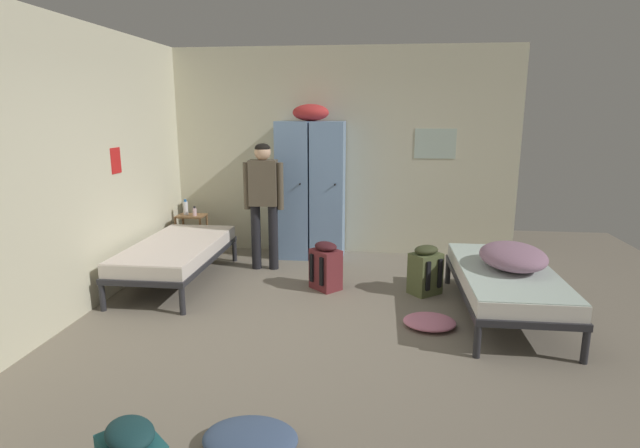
{
  "coord_description": "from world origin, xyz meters",
  "views": [
    {
      "loc": [
        0.54,
        -4.28,
        1.99
      ],
      "look_at": [
        0.0,
        0.27,
        0.95
      ],
      "focal_mm": 28.23,
      "sensor_mm": 36.0,
      "label": 1
    }
  ],
  "objects_px": {
    "clothes_pile_pink": "(429,322)",
    "clothes_pile_denim": "(250,439)",
    "water_bottle": "(186,208)",
    "bed_left_rear": "(177,251)",
    "bedding_heap": "(513,256)",
    "locker_bank": "(311,187)",
    "shelf_unit": "(192,231)",
    "bed_right": "(506,279)",
    "lotion_bottle": "(195,212)",
    "person_traveler": "(264,195)",
    "backpack_maroon": "(326,267)",
    "backpack_olive": "(425,271)"
  },
  "relations": [
    {
      "from": "shelf_unit",
      "to": "lotion_bottle",
      "type": "distance_m",
      "value": 0.29
    },
    {
      "from": "bed_left_rear",
      "to": "bedding_heap",
      "type": "distance_m",
      "value": 3.69
    },
    {
      "from": "backpack_olive",
      "to": "clothes_pile_denim",
      "type": "height_order",
      "value": "backpack_olive"
    },
    {
      "from": "shelf_unit",
      "to": "bed_right",
      "type": "xyz_separation_m",
      "value": [
        3.83,
        -1.73,
        0.04
      ]
    },
    {
      "from": "backpack_olive",
      "to": "clothes_pile_denim",
      "type": "relative_size",
      "value": 0.95
    },
    {
      "from": "bed_right",
      "to": "water_bottle",
      "type": "xyz_separation_m",
      "value": [
        -3.91,
        1.75,
        0.29
      ]
    },
    {
      "from": "backpack_maroon",
      "to": "clothes_pile_pink",
      "type": "xyz_separation_m",
      "value": [
        1.07,
        -0.91,
        -0.22
      ]
    },
    {
      "from": "person_traveler",
      "to": "water_bottle",
      "type": "xyz_separation_m",
      "value": [
        -1.23,
        0.52,
        -0.29
      ]
    },
    {
      "from": "clothes_pile_denim",
      "to": "clothes_pile_pink",
      "type": "bearing_deg",
      "value": 57.25
    },
    {
      "from": "clothes_pile_pink",
      "to": "clothes_pile_denim",
      "type": "distance_m",
      "value": 2.28
    },
    {
      "from": "locker_bank",
      "to": "backpack_maroon",
      "type": "bearing_deg",
      "value": -74.95
    },
    {
      "from": "bed_left_rear",
      "to": "bedding_heap",
      "type": "bearing_deg",
      "value": -8.45
    },
    {
      "from": "shelf_unit",
      "to": "clothes_pile_pink",
      "type": "relative_size",
      "value": 1.16
    },
    {
      "from": "water_bottle",
      "to": "clothes_pile_pink",
      "type": "height_order",
      "value": "water_bottle"
    },
    {
      "from": "backpack_maroon",
      "to": "locker_bank",
      "type": "bearing_deg",
      "value": 105.05
    },
    {
      "from": "bed_right",
      "to": "person_traveler",
      "type": "bearing_deg",
      "value": 155.43
    },
    {
      "from": "bed_right",
      "to": "bedding_heap",
      "type": "height_order",
      "value": "bedding_heap"
    },
    {
      "from": "bed_right",
      "to": "clothes_pile_pink",
      "type": "xyz_separation_m",
      "value": [
        -0.75,
        -0.34,
        -0.34
      ]
    },
    {
      "from": "person_traveler",
      "to": "backpack_maroon",
      "type": "xyz_separation_m",
      "value": [
        0.86,
        -0.65,
        -0.7
      ]
    },
    {
      "from": "locker_bank",
      "to": "clothes_pile_pink",
      "type": "height_order",
      "value": "locker_bank"
    },
    {
      "from": "bedding_heap",
      "to": "person_traveler",
      "type": "distance_m",
      "value": 3.01
    },
    {
      "from": "shelf_unit",
      "to": "clothes_pile_denim",
      "type": "xyz_separation_m",
      "value": [
        1.85,
        -3.99,
        -0.28
      ]
    },
    {
      "from": "person_traveler",
      "to": "clothes_pile_pink",
      "type": "xyz_separation_m",
      "value": [
        1.93,
        -1.57,
        -0.92
      ]
    },
    {
      "from": "clothes_pile_pink",
      "to": "clothes_pile_denim",
      "type": "relative_size",
      "value": 0.85
    },
    {
      "from": "bedding_heap",
      "to": "lotion_bottle",
      "type": "distance_m",
      "value": 4.16
    },
    {
      "from": "bedding_heap",
      "to": "backpack_olive",
      "type": "bearing_deg",
      "value": 146.59
    },
    {
      "from": "backpack_maroon",
      "to": "backpack_olive",
      "type": "distance_m",
      "value": 1.09
    },
    {
      "from": "shelf_unit",
      "to": "clothes_pile_denim",
      "type": "distance_m",
      "value": 4.4
    },
    {
      "from": "bedding_heap",
      "to": "backpack_maroon",
      "type": "relative_size",
      "value": 1.47
    },
    {
      "from": "locker_bank",
      "to": "water_bottle",
      "type": "distance_m",
      "value": 1.77
    },
    {
      "from": "shelf_unit",
      "to": "bedding_heap",
      "type": "bearing_deg",
      "value": -23.49
    },
    {
      "from": "bedding_heap",
      "to": "clothes_pile_pink",
      "type": "relative_size",
      "value": 1.65
    },
    {
      "from": "locker_bank",
      "to": "clothes_pile_pink",
      "type": "bearing_deg",
      "value": -57.24
    },
    {
      "from": "backpack_olive",
      "to": "water_bottle",
      "type": "bearing_deg",
      "value": 159.47
    },
    {
      "from": "person_traveler",
      "to": "water_bottle",
      "type": "distance_m",
      "value": 1.37
    },
    {
      "from": "water_bottle",
      "to": "backpack_olive",
      "type": "bearing_deg",
      "value": -20.53
    },
    {
      "from": "shelf_unit",
      "to": "backpack_olive",
      "type": "relative_size",
      "value": 1.04
    },
    {
      "from": "backpack_maroon",
      "to": "lotion_bottle",
      "type": "bearing_deg",
      "value": 150.16
    },
    {
      "from": "locker_bank",
      "to": "clothes_pile_denim",
      "type": "xyz_separation_m",
      "value": [
        0.19,
        -4.13,
        -0.9
      ]
    },
    {
      "from": "person_traveler",
      "to": "lotion_bottle",
      "type": "bearing_deg",
      "value": 156.92
    },
    {
      "from": "water_bottle",
      "to": "lotion_bottle",
      "type": "relative_size",
      "value": 1.61
    },
    {
      "from": "clothes_pile_pink",
      "to": "bedding_heap",
      "type": "bearing_deg",
      "value": 25.05
    },
    {
      "from": "person_traveler",
      "to": "clothes_pile_denim",
      "type": "relative_size",
      "value": 2.76
    },
    {
      "from": "locker_bank",
      "to": "clothes_pile_denim",
      "type": "bearing_deg",
      "value": -87.39
    },
    {
      "from": "locker_bank",
      "to": "water_bottle",
      "type": "bearing_deg",
      "value": -176.01
    },
    {
      "from": "locker_bank",
      "to": "backpack_olive",
      "type": "distance_m",
      "value": 2.08
    },
    {
      "from": "shelf_unit",
      "to": "backpack_maroon",
      "type": "xyz_separation_m",
      "value": [
        2.01,
        -1.15,
        -0.09
      ]
    },
    {
      "from": "lotion_bottle",
      "to": "clothes_pile_denim",
      "type": "xyz_separation_m",
      "value": [
        1.78,
        -3.95,
        -0.56
      ]
    },
    {
      "from": "water_bottle",
      "to": "clothes_pile_denim",
      "type": "bearing_deg",
      "value": -64.25
    },
    {
      "from": "bed_right",
      "to": "backpack_olive",
      "type": "distance_m",
      "value": 0.92
    }
  ]
}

